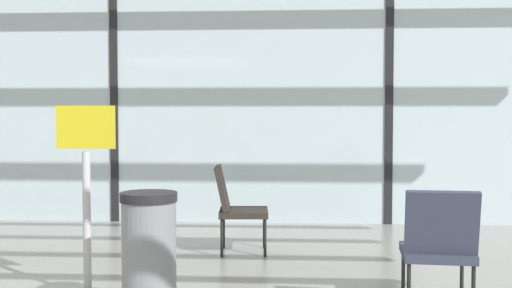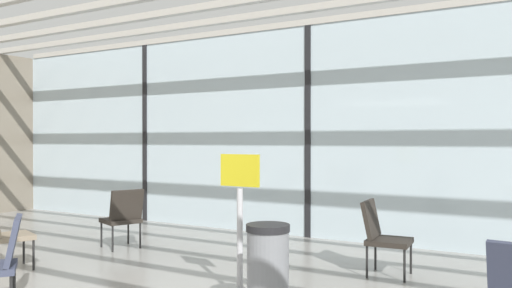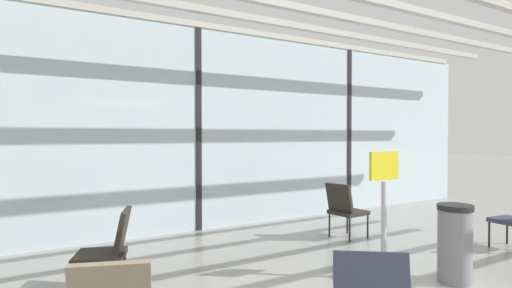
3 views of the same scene
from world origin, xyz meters
name	(u,v)px [view 2 (image 2 of 3)]	position (x,y,z in m)	size (l,w,h in m)	color
glass_curtain_wall	(309,131)	(0.00, 5.20, 1.72)	(14.00, 0.08, 3.45)	silver
window_mullion_0	(146,133)	(-3.50, 5.20, 1.72)	(0.10, 0.12, 3.45)	black
window_mullion_1	(309,131)	(0.00, 5.20, 1.72)	(0.10, 0.12, 3.45)	black
parked_airplane	(382,114)	(-0.24, 10.14, 2.22)	(11.19, 4.45, 4.45)	silver
lounge_chair_2	(2,230)	(-2.30, 1.33, 0.49)	(0.63, 0.66, 0.87)	#7F705B
lounge_chair_5	(382,233)	(1.72, 3.44, 0.49)	(0.56, 0.52, 0.87)	#28231E
lounge_chair_7	(123,215)	(-1.95, 3.00, 0.49)	(0.67, 0.64, 0.87)	#28231E
trash_bin	(268,274)	(1.35, 1.35, 0.43)	(0.38, 0.38, 0.86)	slate
info_sign	(240,231)	(0.77, 1.83, 0.68)	(0.44, 0.32, 1.44)	#333333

